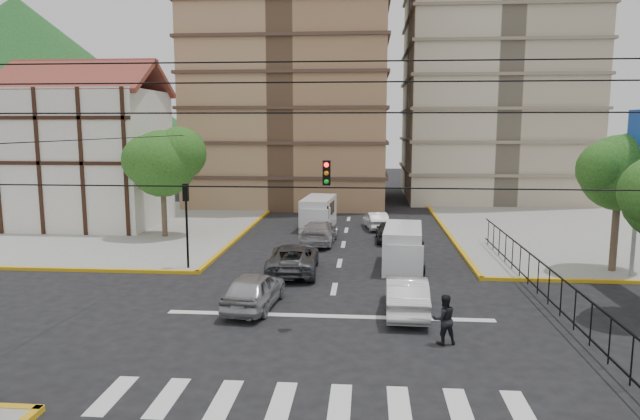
# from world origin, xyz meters

# --- Properties ---
(ground) EXTENTS (160.00, 160.00, 0.00)m
(ground) POSITION_xyz_m (0.00, 0.00, 0.00)
(ground) COLOR black
(ground) RESTS_ON ground
(sidewalk_nw) EXTENTS (26.00, 26.00, 0.15)m
(sidewalk_nw) POSITION_xyz_m (-20.00, 20.00, 0.07)
(sidewalk_nw) COLOR gray
(sidewalk_nw) RESTS_ON ground
(sidewalk_ne) EXTENTS (26.00, 26.00, 0.15)m
(sidewalk_ne) POSITION_xyz_m (20.00, 20.00, 0.07)
(sidewalk_ne) COLOR gray
(sidewalk_ne) RESTS_ON ground
(crosswalk_stripes) EXTENTS (12.00, 2.40, 0.01)m
(crosswalk_stripes) POSITION_xyz_m (0.00, -6.00, 0.01)
(crosswalk_stripes) COLOR silver
(crosswalk_stripes) RESTS_ON ground
(stop_line) EXTENTS (13.00, 0.40, 0.01)m
(stop_line) POSITION_xyz_m (0.00, 1.20, 0.01)
(stop_line) COLOR silver
(stop_line) RESTS_ON ground
(tudor_building) EXTENTS (10.80, 8.05, 12.23)m
(tudor_building) POSITION_xyz_m (-19.00, 20.00, 5.25)
(tudor_building) COLOR silver
(tudor_building) RESTS_ON ground
(distant_hill) EXTENTS (70.00, 70.00, 28.00)m
(distant_hill) POSITION_xyz_m (-55.00, 70.00, 14.00)
(distant_hill) COLOR #174517
(distant_hill) RESTS_ON ground
(park_fence) EXTENTS (0.10, 22.50, 1.66)m
(park_fence) POSITION_xyz_m (9.00, 4.50, 0.00)
(park_fence) COLOR black
(park_fence) RESTS_ON ground
(tree_park_c) EXTENTS (4.65, 3.80, 7.25)m
(tree_park_c) POSITION_xyz_m (14.09, 9.01, 5.34)
(tree_park_c) COLOR #473828
(tree_park_c) RESTS_ON ground
(tree_tudor) EXTENTS (5.39, 4.40, 7.43)m
(tree_tudor) POSITION_xyz_m (-11.90, 16.01, 5.22)
(tree_tudor) COLOR #473828
(tree_tudor) RESTS_ON ground
(traffic_light_nw) EXTENTS (0.28, 0.22, 4.40)m
(traffic_light_nw) POSITION_xyz_m (-7.80, 7.80, 3.11)
(traffic_light_nw) COLOR black
(traffic_light_nw) RESTS_ON ground
(traffic_light_hanging) EXTENTS (18.00, 9.12, 0.92)m
(traffic_light_hanging) POSITION_xyz_m (0.00, -2.04, 5.90)
(traffic_light_hanging) COLOR black
(traffic_light_hanging) RESTS_ON ground
(van_right_lane) EXTENTS (2.30, 5.01, 2.19)m
(van_right_lane) POSITION_xyz_m (3.39, 9.10, 1.07)
(van_right_lane) COLOR silver
(van_right_lane) RESTS_ON ground
(van_left_lane) EXTENTS (2.39, 5.20, 2.28)m
(van_left_lane) POSITION_xyz_m (-2.08, 20.40, 1.11)
(van_left_lane) COLOR silver
(van_left_lane) RESTS_ON ground
(car_silver_front_left) EXTENTS (2.26, 4.64, 1.52)m
(car_silver_front_left) POSITION_xyz_m (-3.14, 2.01, 0.76)
(car_silver_front_left) COLOR #AAAAAF
(car_silver_front_left) RESTS_ON ground
(car_white_front_right) EXTENTS (1.72, 4.69, 1.53)m
(car_white_front_right) POSITION_xyz_m (3.09, 1.83, 0.77)
(car_white_front_right) COLOR white
(car_white_front_right) RESTS_ON ground
(car_grey_mid_left) EXTENTS (2.71, 5.44, 1.48)m
(car_grey_mid_left) POSITION_xyz_m (-2.27, 7.81, 0.74)
(car_grey_mid_left) COLOR #4E5155
(car_grey_mid_left) RESTS_ON ground
(car_silver_rear_left) EXTENTS (2.37, 5.23, 1.49)m
(car_silver_rear_left) POSITION_xyz_m (-1.56, 15.15, 0.74)
(car_silver_rear_left) COLOR #B0B0B4
(car_silver_rear_left) RESTS_ON ground
(car_darkgrey_mid_right) EXTENTS (1.62, 3.96, 1.35)m
(car_darkgrey_mid_right) POSITION_xyz_m (2.90, 16.27, 0.67)
(car_darkgrey_mid_right) COLOR black
(car_darkgrey_mid_right) RESTS_ON ground
(car_white_rear_right) EXTENTS (1.98, 4.04, 1.28)m
(car_white_rear_right) POSITION_xyz_m (2.14, 20.68, 0.64)
(car_white_rear_right) COLOR white
(car_white_rear_right) RESTS_ON ground
(pedestrian_crosswalk) EXTENTS (0.99, 0.85, 1.76)m
(pedestrian_crosswalk) POSITION_xyz_m (4.16, -1.34, 0.88)
(pedestrian_crosswalk) COLOR black
(pedestrian_crosswalk) RESTS_ON ground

